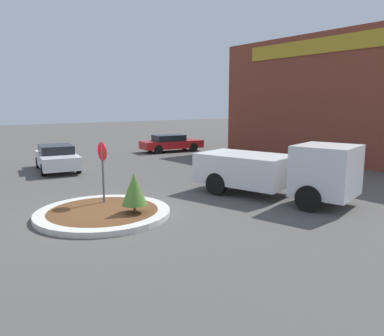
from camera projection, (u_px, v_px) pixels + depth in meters
The scene contains 8 objects.
ground_plane at pixel (103, 216), 12.07m from camera, with size 120.00×120.00×0.00m, color #514F4C.
traffic_island at pixel (103, 213), 12.05m from camera, with size 4.29×4.29×0.18m.
stop_sign at pixel (103, 162), 12.80m from camera, with size 0.65×0.07×2.30m.
island_shrub at pixel (134, 189), 11.65m from camera, with size 0.80×0.80×1.27m.
utility_truck at pixel (277, 170), 14.17m from camera, with size 6.36×3.47×2.16m.
storefront_building at pixel (347, 99), 24.10m from camera, with size 15.69×6.07×7.75m.
parked_sedan_red at pixel (171, 143), 28.35m from camera, with size 2.57×4.90×1.28m.
parked_sedan_white at pixel (57, 158), 20.23m from camera, with size 4.64×2.68×1.37m.
Camera 1 is at (10.90, -4.97, 3.54)m, focal length 35.00 mm.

